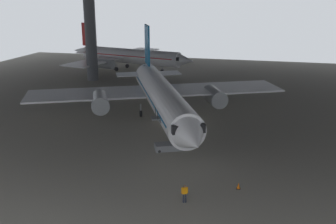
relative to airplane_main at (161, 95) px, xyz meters
The scene contains 7 objects.
ground_plane 4.54m from the airplane_main, 11.22° to the right, with size 110.00×110.00×0.00m, color gray.
airplane_main is the anchor object (origin of this frame).
boarding_stairs 10.79m from the airplane_main, 68.52° to the right, with size 4.45×3.06×4.71m.
crew_worker_near_nose 22.10m from the airplane_main, 70.02° to the right, with size 0.51×0.34×1.58m.
crew_worker_by_stairs 10.08m from the airplane_main, 51.30° to the right, with size 0.36×0.50×1.58m.
airplane_distant 37.57m from the airplane_main, 116.40° to the left, with size 31.30×30.75×10.11m.
traffic_cone_orange 20.98m from the airplane_main, 55.98° to the right, with size 0.36×0.36×0.60m.
Camera 1 is at (10.27, -48.01, 16.32)m, focal length 41.77 mm.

